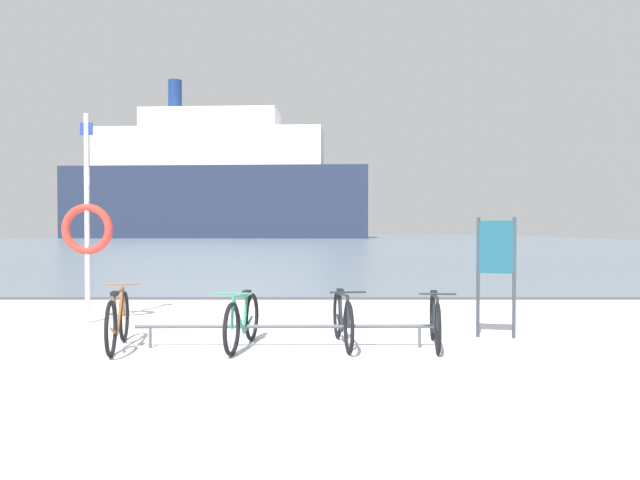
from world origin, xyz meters
TOP-DOWN VIEW (x-y plane):
  - ground at (0.00, 53.90)m, footprint 80.00×132.00m
  - bike_rack at (0.60, 4.46)m, footprint 3.91×0.08m
  - bicycle_0 at (-1.56, 4.40)m, footprint 0.47×1.74m
  - bicycle_1 at (0.05, 4.46)m, footprint 0.46×1.68m
  - bicycle_2 at (1.36, 4.60)m, footprint 0.46×1.75m
  - bicycle_3 at (2.58, 4.54)m, footprint 0.46×1.67m
  - info_sign at (3.57, 5.20)m, footprint 0.55×0.16m
  - rescue_post at (-2.76, 6.54)m, footprint 0.84×0.13m
  - ferry_ship at (-14.14, 87.23)m, footprint 44.08×13.34m

SIDE VIEW (x-z plane):
  - ground at x=0.00m, z-range -0.08..0.00m
  - bike_rack at x=0.60m, z-range 0.12..0.42m
  - bicycle_3 at x=2.58m, z-range -0.03..0.72m
  - bicycle_1 at x=0.05m, z-range -0.04..0.73m
  - bicycle_2 at x=1.36m, z-range -0.04..0.74m
  - bicycle_0 at x=-1.56m, z-range -0.04..0.77m
  - info_sign at x=3.57m, z-range 0.29..2.01m
  - rescue_post at x=-2.76m, z-range -0.11..3.33m
  - ferry_ship at x=-14.14m, z-range -3.82..19.39m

